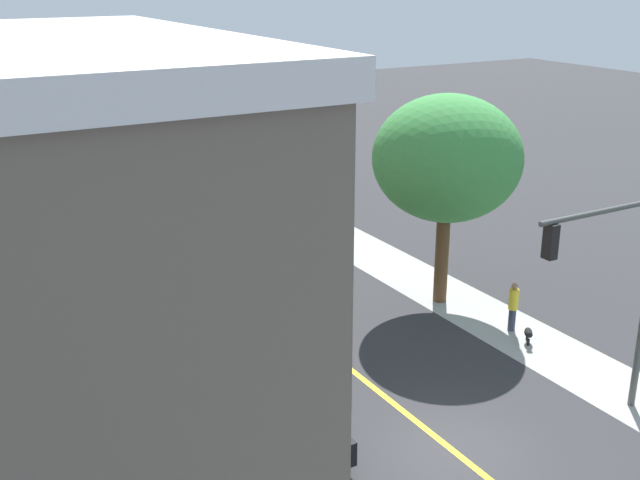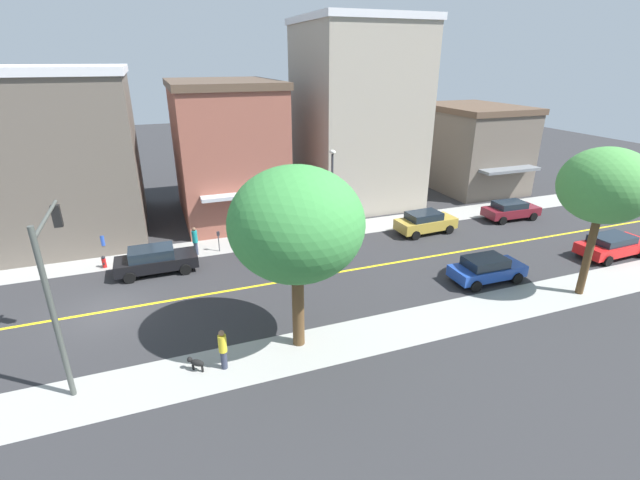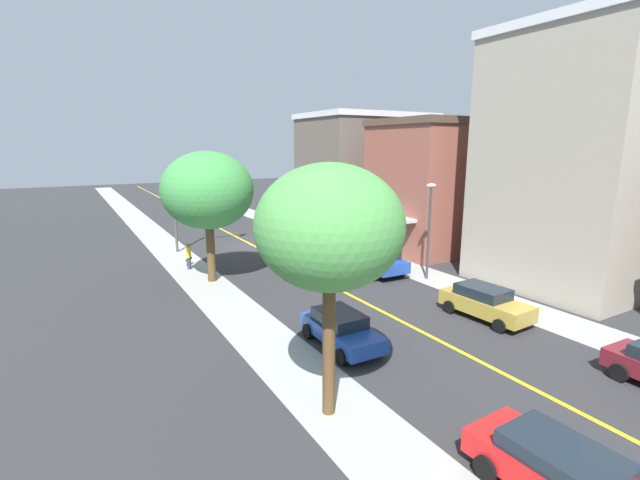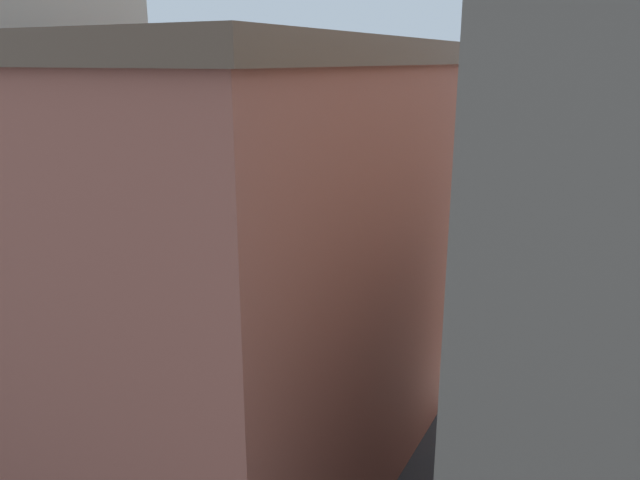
{
  "view_description": "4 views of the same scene",
  "coord_description": "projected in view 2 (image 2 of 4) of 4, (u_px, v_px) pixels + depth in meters",
  "views": [
    {
      "loc": [
        -11.9,
        -13.72,
        12.07
      ],
      "look_at": [
        1.44,
        9.65,
        2.75
      ],
      "focal_mm": 44.28,
      "sensor_mm": 36.0,
      "label": 1
    },
    {
      "loc": [
        21.62,
        3.23,
        11.63
      ],
      "look_at": [
        1.09,
        10.92,
        2.67
      ],
      "focal_mm": 25.15,
      "sensor_mm": 36.0,
      "label": 2
    },
    {
      "loc": [
        13.26,
        34.16,
        8.18
      ],
      "look_at": [
        0.0,
        11.3,
        2.52
      ],
      "focal_mm": 24.89,
      "sensor_mm": 36.0,
      "label": 3
    },
    {
      "loc": [
        -23.93,
        0.71,
        9.72
      ],
      "look_at": [
        -1.87,
        12.17,
        2.46
      ],
      "focal_mm": 34.65,
      "sensor_mm": 36.0,
      "label": 4
    }
  ],
  "objects": [
    {
      "name": "pedestrian_teal_shirt",
      "position": [
        195.0,
        240.0,
        28.11
      ],
      "size": [
        0.34,
        0.34,
        1.84
      ],
      "rotation": [
        0.0,
        0.0,
        3.95
      ],
      "color": "#33384C",
      "rests_on": "ground"
    },
    {
      "name": "sidewalk_left",
      "position": [
        112.0,
        260.0,
        27.65
      ],
      "size": [
        2.82,
        126.0,
        0.01
      ],
      "primitive_type": "cube",
      "color": "#9E9E99",
      "rests_on": "ground"
    },
    {
      "name": "pedestrian_blue_shirt",
      "position": [
        103.0,
        243.0,
        28.0
      ],
      "size": [
        0.37,
        0.37,
        1.62
      ],
      "rotation": [
        0.0,
        0.0,
        0.82
      ],
      "color": "#33384C",
      "rests_on": "ground"
    },
    {
      "name": "brick_apartment_block",
      "position": [
        227.0,
        150.0,
        34.13
      ],
      "size": [
        11.38,
        7.62,
        10.13
      ],
      "rotation": [
        0.0,
        0.0,
        -1.57
      ],
      "color": "#935142",
      "rests_on": "ground"
    },
    {
      "name": "street_lamp",
      "position": [
        332.0,
        183.0,
        30.51
      ],
      "size": [
        0.7,
        0.36,
        5.94
      ],
      "color": "#38383D",
      "rests_on": "ground"
    },
    {
      "name": "maroon_sedan_left_curb",
      "position": [
        511.0,
        210.0,
        34.44
      ],
      "size": [
        2.08,
        4.35,
        1.42
      ],
      "rotation": [
        0.0,
        0.0,
        1.54
      ],
      "color": "maroon",
      "rests_on": "ground"
    },
    {
      "name": "fire_hydrant",
      "position": [
        104.0,
        262.0,
        26.6
      ],
      "size": [
        0.44,
        0.24,
        0.75
      ],
      "color": "red",
      "rests_on": "ground"
    },
    {
      "name": "black_sedan_left_curb",
      "position": [
        155.0,
        260.0,
        25.83
      ],
      "size": [
        2.02,
        4.55,
        1.55
      ],
      "rotation": [
        0.0,
        0.0,
        1.57
      ],
      "color": "black",
      "rests_on": "ground"
    },
    {
      "name": "road_centerline_stripe",
      "position": [
        105.0,
        311.0,
        22.1
      ],
      "size": [
        0.2,
        126.0,
        0.0
      ],
      "primitive_type": "cube",
      "color": "yellow",
      "rests_on": "ground"
    },
    {
      "name": "tan_rowhouse",
      "position": [
        70.0,
        153.0,
        30.5
      ],
      "size": [
        11.76,
        8.72,
        11.16
      ],
      "rotation": [
        0.0,
        0.0,
        -1.57
      ],
      "color": "#665B51",
      "rests_on": "ground"
    },
    {
      "name": "ground_plane",
      "position": [
        105.0,
        312.0,
        22.1
      ],
      "size": [
        140.0,
        140.0,
        0.0
      ],
      "primitive_type": "plane",
      "color": "#2D2D30"
    },
    {
      "name": "gold_sedan_left_curb",
      "position": [
        425.0,
        222.0,
        31.72
      ],
      "size": [
        2.15,
        4.39,
        1.55
      ],
      "rotation": [
        0.0,
        0.0,
        1.62
      ],
      "color": "#B29338",
      "rests_on": "ground"
    },
    {
      "name": "traffic_light_mast",
      "position": [
        53.0,
        274.0,
        16.12
      ],
      "size": [
        4.46,
        0.32,
        6.68
      ],
      "rotation": [
        0.0,
        0.0,
        3.14
      ],
      "color": "#474C47",
      "rests_on": "ground"
    },
    {
      "name": "small_dog",
      "position": [
        196.0,
        363.0,
        17.81
      ],
      "size": [
        0.61,
        0.69,
        0.57
      ],
      "rotation": [
        0.0,
        0.0,
        4.03
      ],
      "color": "black",
      "rests_on": "ground"
    },
    {
      "name": "blue_sedan_right_curb",
      "position": [
        487.0,
        269.0,
        24.85
      ],
      "size": [
        2.01,
        4.18,
        1.44
      ],
      "rotation": [
        0.0,
        0.0,
        1.55
      ],
      "color": "#1E429E",
      "rests_on": "ground"
    },
    {
      "name": "blue_pickup_truck",
      "position": [
        299.0,
        237.0,
        28.85
      ],
      "size": [
        2.56,
        5.97,
        1.72
      ],
      "rotation": [
        0.0,
        0.0,
        1.53
      ],
      "color": "#1E429E",
      "rests_on": "ground"
    },
    {
      "name": "parking_meter",
      "position": [
        218.0,
        238.0,
        28.65
      ],
      "size": [
        0.12,
        0.18,
        1.35
      ],
      "color": "#4C4C51",
      "rests_on": "ground"
    },
    {
      "name": "sidewalk_right",
      "position": [
        94.0,
        397.0,
        16.54
      ],
      "size": [
        2.82,
        126.0,
        0.01
      ],
      "primitive_type": "cube",
      "color": "#9E9E99",
      "rests_on": "ground"
    },
    {
      "name": "corner_shop_building",
      "position": [
        357.0,
        114.0,
        36.81
      ],
      "size": [
        9.83,
        8.98,
        14.57
      ],
      "rotation": [
        0.0,
        0.0,
        -1.57
      ],
      "color": "#A39989",
      "rests_on": "ground"
    },
    {
      "name": "street_tree_left_near",
      "position": [
        296.0,
        225.0,
        17.56
      ],
      "size": [
        5.43,
        5.43,
        7.88
      ],
      "color": "brown",
      "rests_on": "ground"
    },
    {
      "name": "pedestrian_yellow_shirt",
      "position": [
        223.0,
        348.0,
        17.73
      ],
      "size": [
        0.34,
        0.34,
        1.78
      ],
      "rotation": [
        0.0,
        0.0,
        5.94
      ],
      "color": "#33384C",
      "rests_on": "ground"
    },
    {
      "name": "street_tree_right_corner",
      "position": [
        605.0,
        186.0,
        21.64
      ],
      "size": [
        4.34,
        4.34,
        7.74
      ],
      "color": "brown",
      "rests_on": "ground"
    },
    {
      "name": "red_sedan_right_curb",
      "position": [
        613.0,
        245.0,
        27.98
      ],
      "size": [
        2.21,
        4.8,
        1.4
      ],
      "rotation": [
        0.0,
        0.0,
        1.61
      ],
      "color": "red",
      "rests_on": "ground"
    },
    {
      "name": "pale_office_building",
      "position": [
        471.0,
        147.0,
        41.98
      ],
      "size": [
        10.86,
        7.42,
        7.61
      ],
      "rotation": [
        0.0,
        0.0,
        -1.57
      ],
      "color": "#665B51",
      "rests_on": "ground"
    }
  ]
}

